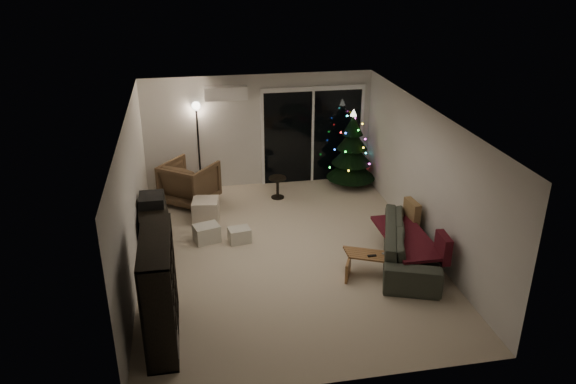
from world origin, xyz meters
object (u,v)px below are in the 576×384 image
at_px(bookshelf, 145,292).
at_px(sofa, 411,244).
at_px(coffee_table, 380,265).
at_px(christmas_tree, 352,148).
at_px(media_cabinet, 154,226).
at_px(armchair, 190,183).

relative_size(bookshelf, sofa, 0.67).
relative_size(coffee_table, christmas_tree, 0.65).
bearing_deg(bookshelf, coffee_table, -7.62).
distance_m(bookshelf, coffee_table, 3.83).
bearing_deg(media_cabinet, christmas_tree, 20.69).
distance_m(coffee_table, christmas_tree, 3.84).
distance_m(media_cabinet, sofa, 4.50).
bearing_deg(sofa, media_cabinet, 92.87).
bearing_deg(coffee_table, armchair, 155.44).
bearing_deg(media_cabinet, coffee_table, -29.70).
height_order(armchair, coffee_table, armchair).
bearing_deg(armchair, sofa, 176.41).
bearing_deg(media_cabinet, armchair, 64.26).
bearing_deg(coffee_table, sofa, 50.08).
distance_m(sofa, christmas_tree, 3.46).
distance_m(media_cabinet, christmas_tree, 4.75).
distance_m(sofa, coffee_table, 0.73).
relative_size(sofa, coffee_table, 2.00).
height_order(media_cabinet, armchair, armchair).
xyz_separation_m(sofa, christmas_tree, (-0.06, 3.42, 0.55)).
bearing_deg(christmas_tree, sofa, -89.04).
xyz_separation_m(bookshelf, armchair, (0.67, 4.45, -0.31)).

